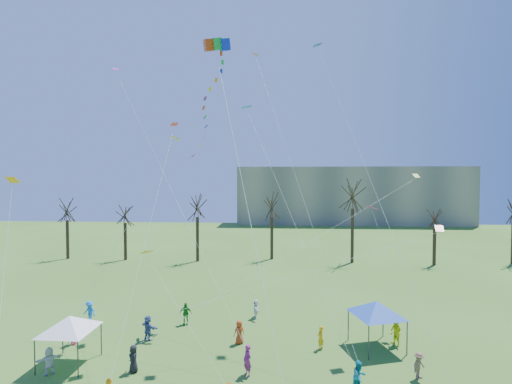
# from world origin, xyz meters

# --- Properties ---
(distant_building) EXTENTS (60.00, 14.00, 15.00)m
(distant_building) POSITION_xyz_m (22.00, 82.00, 7.50)
(distant_building) COLOR gray
(distant_building) RESTS_ON ground
(bare_tree_row) EXTENTS (68.85, 7.62, 11.92)m
(bare_tree_row) POSITION_xyz_m (3.45, 35.22, 7.12)
(bare_tree_row) COLOR black
(bare_tree_row) RESTS_ON ground
(big_box_kite) EXTENTS (3.30, 5.84, 20.90)m
(big_box_kite) POSITION_xyz_m (-1.57, 6.70, 16.35)
(big_box_kite) COLOR red
(big_box_kite) RESTS_ON ground
(canopy_tent_white) EXTENTS (4.16, 4.16, 3.12)m
(canopy_tent_white) POSITION_xyz_m (-10.62, 5.82, 2.64)
(canopy_tent_white) COLOR #3F3F44
(canopy_tent_white) RESTS_ON ground
(canopy_tent_blue) EXTENTS (4.18, 4.18, 3.26)m
(canopy_tent_blue) POSITION_xyz_m (9.40, 9.39, 2.76)
(canopy_tent_blue) COLOR #3F3F44
(canopy_tent_blue) RESTS_ON ground
(festival_crowd) EXTENTS (25.03, 15.34, 1.85)m
(festival_crowd) POSITION_xyz_m (-1.42, 6.64, 0.86)
(festival_crowd) COLOR red
(festival_crowd) RESTS_ON ground
(small_kites_aloft) EXTENTS (28.22, 17.19, 33.47)m
(small_kites_aloft) POSITION_xyz_m (-0.61, 10.59, 13.64)
(small_kites_aloft) COLOR #FF990D
(small_kites_aloft) RESTS_ON ground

